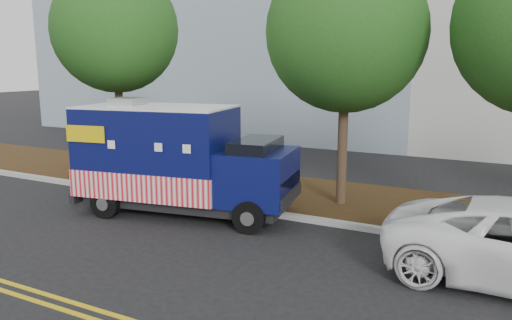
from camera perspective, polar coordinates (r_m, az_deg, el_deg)
The scene contains 9 objects.
ground at distance 12.19m, azimuth -3.91°, elevation -7.75°, with size 120.00×120.00×0.00m, color black.
curb at distance 13.32m, azimuth -0.74°, elevation -5.76°, with size 120.00×0.18×0.15m, color #9E9E99.
mulch_strip at distance 15.13m, azimuth 3.07°, elevation -3.74°, with size 120.00×4.00×0.15m, color black.
centerline_near at distance 9.00m, azimuth -19.50°, elevation -15.32°, with size 120.00×0.10×0.01m, color gold.
centerline_far at distance 8.86m, azimuth -20.72°, elevation -15.86°, with size 120.00×0.10×0.01m, color gold.
tree_a at distance 17.26m, azimuth -15.77°, elevation 14.11°, with size 4.06×4.06×7.02m.
tree_b at distance 13.45m, azimuth 10.26°, elevation 14.16°, with size 4.16×4.16×6.79m.
sign_post at distance 14.71m, azimuth -7.61°, elevation 0.25°, with size 0.06×0.06×2.40m, color #473828.
food_truck at distance 13.20m, azimuth -9.23°, elevation -0.26°, with size 6.01×3.03×3.03m.
Camera 1 is at (6.10, -9.81, 3.88)m, focal length 35.00 mm.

